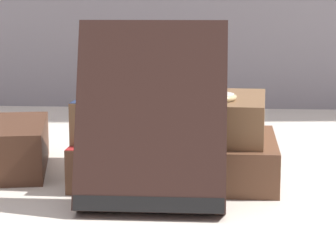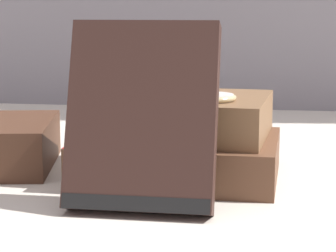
# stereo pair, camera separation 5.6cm
# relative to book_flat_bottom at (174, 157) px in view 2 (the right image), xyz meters

# --- Properties ---
(ground_plane) EXTENTS (3.00, 3.00, 0.00)m
(ground_plane) POSITION_rel_book_flat_bottom_xyz_m (-0.05, -0.03, -0.02)
(ground_plane) COLOR beige
(book_flat_bottom) EXTENTS (0.19, 0.15, 0.04)m
(book_flat_bottom) POSITION_rel_book_flat_bottom_xyz_m (0.00, 0.00, 0.00)
(book_flat_bottom) COLOR brown
(book_flat_bottom) RESTS_ON ground_plane
(book_flat_top) EXTENTS (0.18, 0.15, 0.04)m
(book_flat_top) POSITION_rel_book_flat_bottom_xyz_m (-0.00, 0.01, 0.04)
(book_flat_top) COLOR brown
(book_flat_top) RESTS_ON book_flat_bottom
(book_leaning_front) EXTENTS (0.12, 0.07, 0.15)m
(book_leaning_front) POSITION_rel_book_flat_bottom_xyz_m (-0.01, -0.11, 0.05)
(book_leaning_front) COLOR #331E19
(book_leaning_front) RESTS_ON ground_plane
(pocket_watch) EXTENTS (0.05, 0.05, 0.01)m
(pocket_watch) POSITION_rel_book_flat_bottom_xyz_m (0.04, -0.02, 0.06)
(pocket_watch) COLOR silver
(pocket_watch) RESTS_ON book_flat_top
(reading_glasses) EXTENTS (0.11, 0.06, 0.00)m
(reading_glasses) POSITION_rel_book_flat_bottom_xyz_m (-0.03, 0.12, -0.02)
(reading_glasses) COLOR #4C3828
(reading_glasses) RESTS_ON ground_plane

